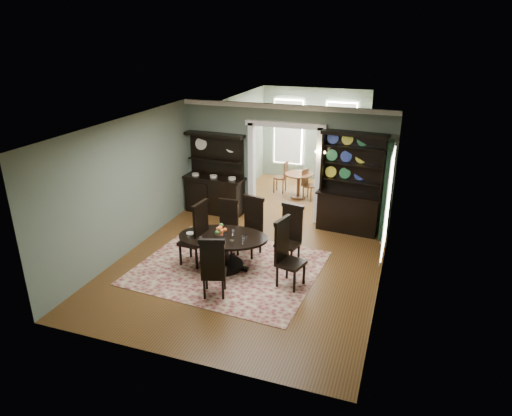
{
  "coord_description": "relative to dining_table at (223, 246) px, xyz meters",
  "views": [
    {
      "loc": [
        3.03,
        -7.95,
        4.75
      ],
      "look_at": [
        0.05,
        0.6,
        1.16
      ],
      "focal_mm": 32.0,
      "sensor_mm": 36.0,
      "label": 1
    }
  ],
  "objects": [
    {
      "name": "room",
      "position": [
        0.43,
        0.16,
        1.06
      ],
      "size": [
        5.51,
        6.01,
        3.01
      ],
      "color": "brown",
      "rests_on": "ground"
    },
    {
      "name": "parlor",
      "position": [
        0.43,
        5.65,
        1.0
      ],
      "size": [
        3.51,
        3.5,
        3.01
      ],
      "color": "brown",
      "rests_on": "ground"
    },
    {
      "name": "doorway_trim",
      "position": [
        0.43,
        3.12,
        1.1
      ],
      "size": [
        2.08,
        0.25,
        2.57
      ],
      "color": "white",
      "rests_on": "floor"
    },
    {
      "name": "right_window",
      "position": [
        3.12,
        1.04,
        1.09
      ],
      "size": [
        0.15,
        1.47,
        2.12
      ],
      "color": "white",
      "rests_on": "wall_right"
    },
    {
      "name": "wall_sconce",
      "position": [
        1.38,
        2.96,
        1.38
      ],
      "size": [
        0.27,
        0.21,
        0.21
      ],
      "color": "gold",
      "rests_on": "back_wall_right"
    },
    {
      "name": "rug",
      "position": [
        0.1,
        0.02,
        -0.51
      ],
      "size": [
        3.89,
        3.35,
        0.01
      ],
      "primitive_type": "cube",
      "rotation": [
        0.0,
        0.0,
        -0.07
      ],
      "color": "maroon",
      "rests_on": "floor"
    },
    {
      "name": "dining_table",
      "position": [
        0.0,
        0.0,
        0.0
      ],
      "size": [
        2.04,
        2.0,
        0.74
      ],
      "rotation": [
        0.0,
        0.0,
        0.17
      ],
      "color": "black",
      "rests_on": "rug"
    },
    {
      "name": "centerpiece",
      "position": [
        -0.06,
        0.03,
        0.29
      ],
      "size": [
        1.35,
        0.87,
        0.22
      ],
      "color": "white",
      "rests_on": "dining_table"
    },
    {
      "name": "chair_far_left",
      "position": [
        -0.21,
        0.76,
        0.13
      ],
      "size": [
        0.47,
        0.45,
        1.23
      ],
      "rotation": [
        0.0,
        0.0,
        3.19
      ],
      "color": "black",
      "rests_on": "rug"
    },
    {
      "name": "chair_far_mid",
      "position": [
        0.32,
        0.86,
        0.18
      ],
      "size": [
        0.57,
        0.55,
        1.33
      ],
      "rotation": [
        0.0,
        0.0,
        2.93
      ],
      "color": "black",
      "rests_on": "rug"
    },
    {
      "name": "chair_far_right",
      "position": [
        1.25,
        0.72,
        0.17
      ],
      "size": [
        0.56,
        0.54,
        1.31
      ],
      "rotation": [
        0.0,
        0.0,
        2.95
      ],
      "color": "black",
      "rests_on": "rug"
    },
    {
      "name": "chair_end_left",
      "position": [
        -0.57,
        -0.04,
        0.24
      ],
      "size": [
        0.55,
        0.58,
        1.44
      ],
      "rotation": [
        0.0,
        0.0,
        1.47
      ],
      "color": "black",
      "rests_on": "rug"
    },
    {
      "name": "chair_end_right",
      "position": [
        1.41,
        -0.2,
        0.22
      ],
      "size": [
        0.6,
        0.62,
        1.39
      ],
      "rotation": [
        0.0,
        0.0,
        -1.83
      ],
      "color": "black",
      "rests_on": "rug"
    },
    {
      "name": "chair_near",
      "position": [
        0.28,
        -1.12,
        0.15
      ],
      "size": [
        0.58,
        0.56,
        1.25
      ],
      "rotation": [
        0.0,
        0.0,
        0.31
      ],
      "color": "black",
      "rests_on": "rug"
    },
    {
      "name": "sideboard",
      "position": [
        -1.45,
        2.86,
        0.25
      ],
      "size": [
        1.69,
        0.69,
        2.18
      ],
      "rotation": [
        0.0,
        0.0,
        -0.07
      ],
      "color": "black",
      "rests_on": "floor"
    },
    {
      "name": "welsh_dresser",
      "position": [
        2.18,
        2.85,
        0.38
      ],
      "size": [
        1.64,
        0.74,
        2.47
      ],
      "rotation": [
        0.0,
        0.0,
        -0.1
      ],
      "color": "black",
      "rests_on": "floor"
    },
    {
      "name": "parlor_table",
      "position": [
        0.43,
        4.68,
        -0.02
      ],
      "size": [
        0.81,
        0.81,
        0.75
      ],
      "color": "brown",
      "rests_on": "parlor_floor"
    },
    {
      "name": "parlor_chair_left",
      "position": [
        -0.17,
        5.01,
        0.01
      ],
      "size": [
        0.41,
        0.41,
        0.98
      ],
      "rotation": [
        0.0,
        0.0,
        1.55
      ],
      "color": "brown",
      "rests_on": "parlor_floor"
    },
    {
      "name": "parlor_chair_right",
      "position": [
        0.71,
        4.67,
        -0.03
      ],
      "size": [
        0.42,
        0.41,
        0.9
      ],
      "rotation": [
        0.0,
        0.0,
        -1.89
      ],
      "color": "brown",
      "rests_on": "parlor_floor"
    }
  ]
}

